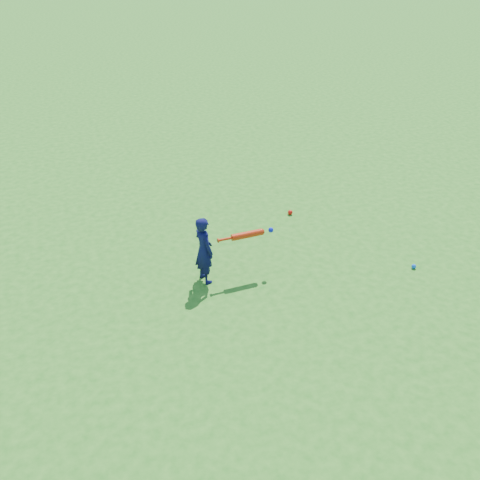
{
  "coord_description": "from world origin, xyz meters",
  "views": [
    {
      "loc": [
        -0.83,
        -6.26,
        4.06
      ],
      "look_at": [
        1.0,
        -0.51,
        0.51
      ],
      "focal_mm": 40.0,
      "sensor_mm": 36.0,
      "label": 1
    }
  ],
  "objects_px": {
    "ground_ball_red": "(290,212)",
    "ground_ball_blue": "(414,266)",
    "child": "(204,250)",
    "bat_swing": "(249,234)"
  },
  "relations": [
    {
      "from": "ground_ball_red",
      "to": "ground_ball_blue",
      "type": "height_order",
      "value": "ground_ball_red"
    },
    {
      "from": "child",
      "to": "bat_swing",
      "type": "bearing_deg",
      "value": -106.36
    },
    {
      "from": "ground_ball_red",
      "to": "ground_ball_blue",
      "type": "bearing_deg",
      "value": -62.99
    },
    {
      "from": "ground_ball_red",
      "to": "ground_ball_blue",
      "type": "relative_size",
      "value": 1.27
    },
    {
      "from": "child",
      "to": "ground_ball_blue",
      "type": "bearing_deg",
      "value": -117.95
    },
    {
      "from": "ground_ball_red",
      "to": "bat_swing",
      "type": "bearing_deg",
      "value": -130.15
    },
    {
      "from": "ground_ball_red",
      "to": "bat_swing",
      "type": "height_order",
      "value": "bat_swing"
    },
    {
      "from": "bat_swing",
      "to": "child",
      "type": "bearing_deg",
      "value": 175.36
    },
    {
      "from": "child",
      "to": "bat_swing",
      "type": "xyz_separation_m",
      "value": [
        0.61,
        -0.01,
        0.13
      ]
    },
    {
      "from": "ground_ball_blue",
      "to": "bat_swing",
      "type": "height_order",
      "value": "bat_swing"
    }
  ]
}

